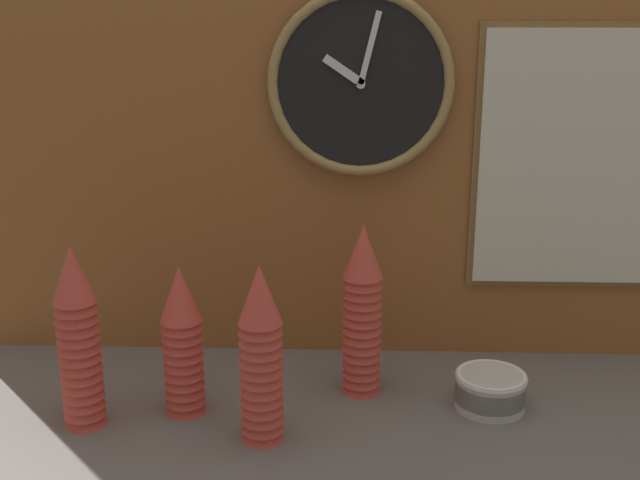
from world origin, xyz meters
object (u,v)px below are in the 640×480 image
object	(u,v)px
cup_stack_left	(78,337)
bowl_stack_right	(490,389)
menu_board	(571,160)
cup_stack_center_right	(362,310)
wall_clock	(361,83)
cup_stack_center	(261,355)
cup_stack_center_left	(182,341)

from	to	relation	value
cup_stack_left	bowl_stack_right	xyz separation A→B (cm)	(70.99, 8.27, -12.68)
cup_stack_left	menu_board	size ratio (longest dim) A/B	0.63
cup_stack_center_right	wall_clock	world-z (taller)	wall_clock
cup_stack_left	cup_stack_center	bearing A→B (deg)	-6.99
bowl_stack_right	wall_clock	xyz separation A→B (cm)	(-23.74, 22.06, 51.84)
cup_stack_center	menu_board	distance (cm)	71.38
cup_stack_center	wall_clock	world-z (taller)	wall_clock
cup_stack_center_right	cup_stack_center_left	xyz separation A→B (cm)	(-31.41, -8.65, -2.60)
cup_stack_center	bowl_stack_right	size ratio (longest dim) A/B	2.39
cup_stack_center	cup_stack_center_right	size ratio (longest dim) A/B	0.95
cup_stack_center_right	wall_clock	bearing A→B (deg)	92.26
menu_board	wall_clock	bearing A→B (deg)	-178.75
cup_stack_center_left	menu_board	distance (cm)	80.80
cup_stack_center_left	bowl_stack_right	xyz separation A→B (cm)	(54.50, 3.21, -10.08)
cup_stack_center_right	cup_stack_center_left	size ratio (longest dim) A/B	1.19
cup_stack_center_right	cup_stack_center	bearing A→B (deg)	-133.59
cup_stack_center_right	cup_stack_center_left	bearing A→B (deg)	-164.61
cup_stack_left	wall_clock	world-z (taller)	wall_clock
cup_stack_center	cup_stack_left	world-z (taller)	cup_stack_left
cup_stack_center_right	menu_board	world-z (taller)	menu_board
cup_stack_left	cup_stack_center_right	distance (cm)	49.83
cup_stack_center_right	wall_clock	xyz separation A→B (cm)	(-0.66, 16.62, 39.15)
bowl_stack_right	menu_board	size ratio (longest dim) A/B	0.25
cup_stack_center_right	menu_board	xyz separation A→B (cm)	(40.02, 17.51, 24.63)
cup_stack_left	cup_stack_center_left	bearing A→B (deg)	17.08
cup_stack_center	wall_clock	distance (cm)	55.01
cup_stack_center_right	menu_board	size ratio (longest dim) A/B	0.63
cup_stack_center_left	bowl_stack_right	world-z (taller)	cup_stack_center_left
cup_stack_center_right	bowl_stack_right	size ratio (longest dim) A/B	2.53
cup_stack_center	cup_stack_left	xyz separation A→B (cm)	(-31.21, 3.83, 0.87)
wall_clock	menu_board	bearing A→B (deg)	1.25
cup_stack_left	menu_board	distance (cm)	96.50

